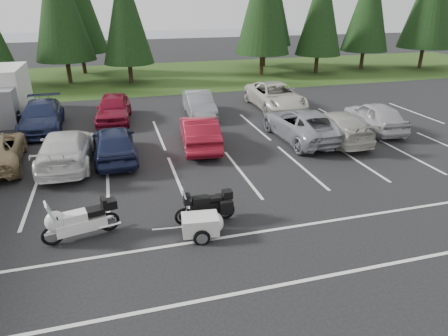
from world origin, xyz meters
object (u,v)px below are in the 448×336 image
(car_near_4, at_px, (114,143))
(car_near_6, at_px, (303,125))
(car_near_7, at_px, (334,126))
(car_near_3, at_px, (66,148))
(car_far_1, at_px, (41,116))
(cargo_trailer, at_px, (200,226))
(car_near_8, at_px, (375,116))
(touring_motorcycle, at_px, (80,217))
(adventure_motorcycle, at_px, (205,204))
(car_far_4, at_px, (275,96))
(car_near_5, at_px, (199,132))
(car_far_2, at_px, (114,108))
(car_far_3, at_px, (199,104))
(box_truck, at_px, (1,95))

(car_near_4, xyz_separation_m, car_near_6, (9.32, 0.27, 0.00))
(car_near_7, bearing_deg, car_near_3, -1.97)
(car_far_1, xyz_separation_m, cargo_trailer, (6.02, -12.86, -0.39))
(car_near_8, height_order, cargo_trailer, car_near_8)
(car_near_4, distance_m, touring_motorcycle, 6.43)
(car_near_3, height_order, adventure_motorcycle, car_near_3)
(cargo_trailer, distance_m, adventure_motorcycle, 0.94)
(car_near_4, relative_size, car_near_8, 0.99)
(car_near_8, bearing_deg, car_far_4, -53.46)
(car_near_5, height_order, car_near_6, car_near_6)
(car_far_2, relative_size, car_far_3, 1.05)
(touring_motorcycle, xyz_separation_m, cargo_trailer, (3.46, -0.93, -0.34))
(car_near_8, distance_m, car_far_3, 10.14)
(car_near_5, bearing_deg, touring_motorcycle, 58.92)
(adventure_motorcycle, bearing_deg, car_near_6, 44.93)
(car_far_1, height_order, car_far_2, car_far_2)
(cargo_trailer, bearing_deg, car_far_2, 105.55)
(box_truck, xyz_separation_m, car_far_4, (16.56, -2.09, -0.64))
(car_near_5, height_order, car_far_2, car_far_2)
(car_far_1, height_order, adventure_motorcycle, car_far_1)
(car_near_8, xyz_separation_m, cargo_trailer, (-11.49, -7.87, -0.42))
(car_near_4, bearing_deg, adventure_motorcycle, 111.14)
(box_truck, distance_m, car_far_1, 3.87)
(box_truck, distance_m, car_near_5, 12.94)
(car_far_1, xyz_separation_m, car_far_2, (3.85, 0.62, 0.03))
(box_truck, height_order, adventure_motorcycle, box_truck)
(car_far_2, height_order, touring_motorcycle, car_far_2)
(car_near_6, xyz_separation_m, car_near_7, (1.47, -0.55, -0.04))
(car_far_1, xyz_separation_m, car_far_4, (14.09, 0.80, 0.05))
(car_far_3, xyz_separation_m, cargo_trailer, (-2.89, -13.24, -0.36))
(car_near_7, bearing_deg, car_far_1, -23.27)
(car_far_1, height_order, cargo_trailer, car_far_1)
(box_truck, xyz_separation_m, car_near_7, (16.99, -8.78, -0.72))
(car_near_3, height_order, car_far_4, car_far_4)
(car_near_8, xyz_separation_m, car_far_4, (-3.43, 5.79, 0.03))
(car_near_3, bearing_deg, car_near_5, -171.88)
(touring_motorcycle, bearing_deg, car_far_3, 49.60)
(car_near_4, height_order, touring_motorcycle, car_near_4)
(adventure_motorcycle, bearing_deg, car_far_1, 117.71)
(box_truck, relative_size, car_near_6, 1.00)
(car_far_2, bearing_deg, car_near_3, -103.11)
(car_near_4, xyz_separation_m, car_far_3, (5.18, 5.98, -0.05))
(car_near_3, xyz_separation_m, car_near_8, (15.82, 0.73, 0.02))
(car_near_3, distance_m, adventure_motorcycle, 7.86)
(box_truck, xyz_separation_m, adventure_motorcycle, (8.84, -14.93, -0.78))
(cargo_trailer, bearing_deg, touring_motorcycle, 171.40)
(car_near_5, bearing_deg, car_near_4, 13.72)
(car_far_2, bearing_deg, car_near_7, -25.76)
(car_near_3, bearing_deg, car_near_8, -175.59)
(car_near_4, relative_size, car_near_7, 0.90)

